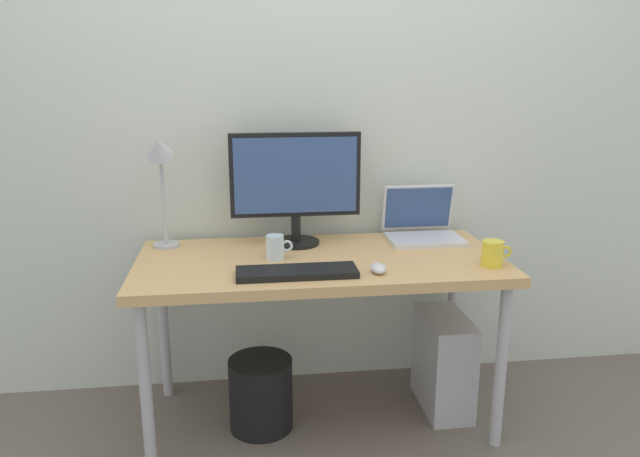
% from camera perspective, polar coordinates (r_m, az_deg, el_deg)
% --- Properties ---
extents(ground_plane, '(6.00, 6.00, 0.00)m').
position_cam_1_polar(ground_plane, '(2.74, -0.00, -17.09)').
color(ground_plane, '#665B51').
extents(back_wall, '(4.40, 0.04, 2.60)m').
position_cam_1_polar(back_wall, '(2.73, -1.11, 11.72)').
color(back_wall, silver).
rests_on(back_wall, ground_plane).
extents(desk, '(1.44, 0.68, 0.71)m').
position_cam_1_polar(desk, '(2.46, -0.00, -4.10)').
color(desk, tan).
rests_on(desk, ground_plane).
extents(monitor, '(0.55, 0.20, 0.47)m').
position_cam_1_polar(monitor, '(2.57, -2.29, 4.36)').
color(monitor, black).
rests_on(monitor, desk).
extents(laptop, '(0.32, 0.27, 0.23)m').
position_cam_1_polar(laptop, '(2.73, 9.46, 0.26)').
color(laptop, silver).
rests_on(laptop, desk).
extents(desk_lamp, '(0.11, 0.16, 0.49)m').
position_cam_1_polar(desk_lamp, '(2.56, -14.61, 5.67)').
color(desk_lamp, '#B2B2B7').
rests_on(desk_lamp, desk).
extents(keyboard, '(0.44, 0.14, 0.02)m').
position_cam_1_polar(keyboard, '(2.23, -2.17, -4.07)').
color(keyboard, black).
rests_on(keyboard, desk).
extents(mouse, '(0.06, 0.09, 0.03)m').
position_cam_1_polar(mouse, '(2.27, 5.43, -3.70)').
color(mouse, silver).
rests_on(mouse, desk).
extents(coffee_mug, '(0.12, 0.08, 0.10)m').
position_cam_1_polar(coffee_mug, '(2.42, 15.76, -2.24)').
color(coffee_mug, yellow).
rests_on(coffee_mug, desk).
extents(glass_cup, '(0.11, 0.07, 0.10)m').
position_cam_1_polar(glass_cup, '(2.41, -4.16, -1.74)').
color(glass_cup, silver).
rests_on(glass_cup, desk).
extents(computer_tower, '(0.18, 0.36, 0.42)m').
position_cam_1_polar(computer_tower, '(2.77, 11.40, -12.06)').
color(computer_tower, '#B2B2B7').
rests_on(computer_tower, ground_plane).
extents(wastebasket, '(0.26, 0.26, 0.30)m').
position_cam_1_polar(wastebasket, '(2.61, -5.51, -15.02)').
color(wastebasket, black).
rests_on(wastebasket, ground_plane).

